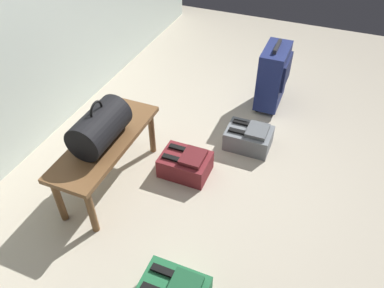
{
  "coord_description": "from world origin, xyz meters",
  "views": [
    {
      "loc": [
        -1.92,
        -0.6,
        2.14
      ],
      "look_at": [
        0.09,
        0.21,
        0.25
      ],
      "focal_mm": 34.8,
      "sensor_mm": 36.0,
      "label": 1
    }
  ],
  "objects_px": {
    "bench": "(106,146)",
    "suitcase_upright_navy": "(273,76)",
    "duffel_bag_black": "(100,127)",
    "backpack_maroon": "(186,164)",
    "cell_phone": "(120,115)",
    "backpack_grey": "(249,137)"
  },
  "relations": [
    {
      "from": "bench",
      "to": "suitcase_upright_navy",
      "type": "xyz_separation_m",
      "value": [
        1.48,
        -0.89,
        -0.03
      ]
    },
    {
      "from": "duffel_bag_black",
      "to": "backpack_maroon",
      "type": "distance_m",
      "value": 0.76
    },
    {
      "from": "cell_phone",
      "to": "backpack_maroon",
      "type": "relative_size",
      "value": 0.38
    },
    {
      "from": "cell_phone",
      "to": "backpack_grey",
      "type": "xyz_separation_m",
      "value": [
        0.53,
        -0.9,
        -0.34
      ]
    },
    {
      "from": "bench",
      "to": "backpack_grey",
      "type": "relative_size",
      "value": 2.63
    },
    {
      "from": "duffel_bag_black",
      "to": "backpack_maroon",
      "type": "bearing_deg",
      "value": -55.79
    },
    {
      "from": "suitcase_upright_navy",
      "to": "backpack_maroon",
      "type": "bearing_deg",
      "value": 161.29
    },
    {
      "from": "cell_phone",
      "to": "backpack_grey",
      "type": "height_order",
      "value": "cell_phone"
    },
    {
      "from": "backpack_grey",
      "to": "backpack_maroon",
      "type": "bearing_deg",
      "value": 143.2
    },
    {
      "from": "cell_phone",
      "to": "backpack_maroon",
      "type": "bearing_deg",
      "value": -87.45
    },
    {
      "from": "bench",
      "to": "backpack_maroon",
      "type": "relative_size",
      "value": 2.63
    },
    {
      "from": "bench",
      "to": "cell_phone",
      "type": "distance_m",
      "value": 0.29
    },
    {
      "from": "backpack_maroon",
      "to": "suitcase_upright_navy",
      "type": "bearing_deg",
      "value": -18.71
    },
    {
      "from": "duffel_bag_black",
      "to": "backpack_grey",
      "type": "bearing_deg",
      "value": -46.01
    },
    {
      "from": "bench",
      "to": "backpack_grey",
      "type": "height_order",
      "value": "bench"
    },
    {
      "from": "bench",
      "to": "backpack_maroon",
      "type": "distance_m",
      "value": 0.64
    },
    {
      "from": "backpack_grey",
      "to": "bench",
      "type": "bearing_deg",
      "value": 133.0
    },
    {
      "from": "backpack_maroon",
      "to": "backpack_grey",
      "type": "relative_size",
      "value": 1.0
    },
    {
      "from": "bench",
      "to": "suitcase_upright_navy",
      "type": "distance_m",
      "value": 1.73
    },
    {
      "from": "duffel_bag_black",
      "to": "cell_phone",
      "type": "distance_m",
      "value": 0.34
    },
    {
      "from": "duffel_bag_black",
      "to": "suitcase_upright_navy",
      "type": "relative_size",
      "value": 0.68
    },
    {
      "from": "suitcase_upright_navy",
      "to": "bench",
      "type": "bearing_deg",
      "value": 149.06
    }
  ]
}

